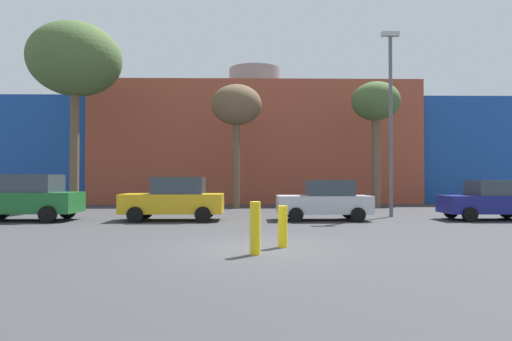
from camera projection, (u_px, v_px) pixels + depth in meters
name	position (u px, v px, depth m)	size (l,w,h in m)	color
ground_plane	(258.00, 248.00, 10.96)	(200.00, 200.00, 0.00)	#38383A
building_backdrop	(255.00, 149.00, 34.87)	(38.74, 11.36, 10.33)	#9E4733
parked_car_0	(25.00, 198.00, 18.00)	(4.33, 2.12, 1.88)	#1E662D
parked_car_1	(174.00, 199.00, 18.11)	(4.08, 2.00, 1.77)	gold
parked_car_2	(325.00, 200.00, 18.22)	(3.79, 1.87, 1.64)	silver
parked_car_3	(490.00, 200.00, 18.34)	(3.79, 1.86, 1.64)	navy
bare_tree_0	(75.00, 61.00, 24.38)	(5.01, 5.01, 10.28)	brown
bare_tree_1	(237.00, 107.00, 25.55)	(2.91, 2.91, 7.12)	brown
bare_tree_2	(376.00, 105.00, 25.97)	(2.82, 2.82, 7.38)	brown
bollard_yellow_0	(255.00, 228.00, 9.97)	(0.24, 0.24, 1.19)	yellow
bollard_yellow_1	(283.00, 226.00, 11.05)	(0.24, 0.24, 1.03)	yellow
street_lamp	(391.00, 112.00, 19.88)	(0.80, 0.24, 8.31)	#59595E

